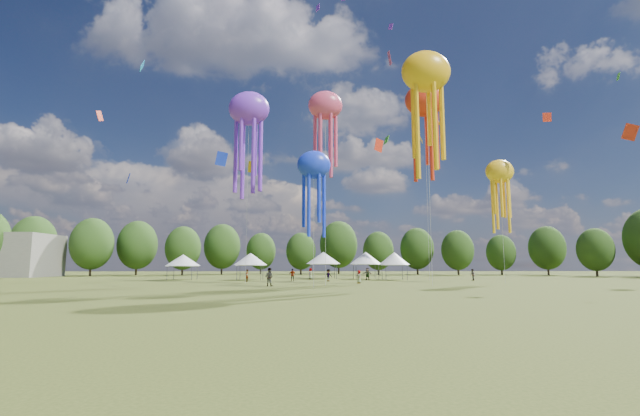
{
  "coord_description": "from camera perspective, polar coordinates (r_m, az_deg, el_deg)",
  "views": [
    {
      "loc": [
        -4.66,
        -15.03,
        2.16
      ],
      "look_at": [
        -3.4,
        15.0,
        6.0
      ],
      "focal_mm": 25.21,
      "sensor_mm": 36.0,
      "label": 1
    }
  ],
  "objects": [
    {
      "name": "treeline",
      "position": [
        77.67,
        -1.82,
        -4.05
      ],
      "size": [
        201.57,
        95.24,
        13.43
      ],
      "color": "#38281C",
      "rests_on": "ground"
    },
    {
      "name": "small_kites",
      "position": [
        64.08,
        2.22,
        17.66
      ],
      "size": [
        77.17,
        62.21,
        41.95
      ],
      "color": "#DB4065",
      "rests_on": "ground"
    },
    {
      "name": "ground",
      "position": [
        15.88,
        15.2,
        -14.84
      ],
      "size": [
        300.0,
        300.0,
        0.0
      ],
      "primitive_type": "plane",
      "color": "#384416",
      "rests_on": "ground"
    },
    {
      "name": "show_kites",
      "position": [
        58.74,
        8.02,
        10.67
      ],
      "size": [
        35.5,
        24.86,
        29.62
      ],
      "color": "#DB4065",
      "rests_on": "ground"
    },
    {
      "name": "spectator_near",
      "position": [
        47.62,
        -6.48,
        -8.7
      ],
      "size": [
        1.1,
        0.97,
        1.89
      ],
      "primitive_type": "imported",
      "rotation": [
        0.0,
        0.0,
        2.81
      ],
      "color": "gray",
      "rests_on": "ground"
    },
    {
      "name": "spectators_far",
      "position": [
        64.04,
        3.86,
        -8.44
      ],
      "size": [
        32.14,
        16.9,
        1.81
      ],
      "color": "gray",
      "rests_on": "ground"
    },
    {
      "name": "festival_tents",
      "position": [
        69.86,
        -2.02,
        -6.47
      ],
      "size": [
        36.52,
        11.76,
        4.34
      ],
      "color": "#47474C",
      "rests_on": "ground"
    }
  ]
}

